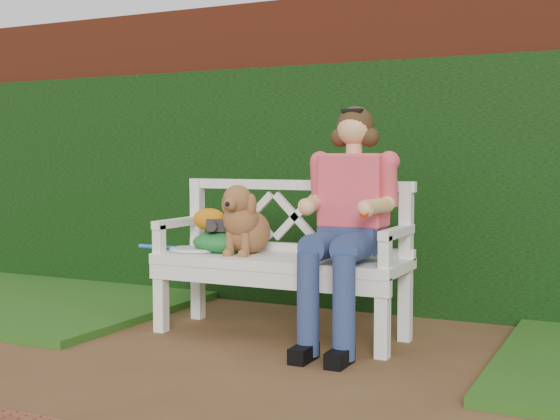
% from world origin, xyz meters
% --- Properties ---
extents(ground, '(60.00, 60.00, 0.00)m').
position_xyz_m(ground, '(0.00, 0.00, 0.00)').
color(ground, '#51331D').
extents(brick_wall, '(10.00, 0.30, 2.20)m').
position_xyz_m(brick_wall, '(0.00, 1.90, 1.10)').
color(brick_wall, maroon).
rests_on(brick_wall, ground).
extents(ivy_hedge, '(10.00, 0.18, 1.70)m').
position_xyz_m(ivy_hedge, '(0.00, 1.68, 0.85)').
color(ivy_hedge, '#164110').
rests_on(ivy_hedge, ground).
extents(grass_left, '(2.60, 2.00, 0.05)m').
position_xyz_m(grass_left, '(-2.40, 0.90, 0.03)').
color(grass_left, '#183911').
rests_on(grass_left, ground).
extents(garden_bench, '(1.60, 0.66, 0.48)m').
position_xyz_m(garden_bench, '(-0.16, 0.72, 0.24)').
color(garden_bench, white).
rests_on(garden_bench, ground).
extents(seated_woman, '(0.73, 0.85, 1.29)m').
position_xyz_m(seated_woman, '(0.29, 0.70, 0.65)').
color(seated_woman, '#F2425C').
rests_on(seated_woman, ground).
extents(dog, '(0.35, 0.43, 0.42)m').
position_xyz_m(dog, '(-0.38, 0.71, 0.69)').
color(dog, '#9A6522').
rests_on(dog, garden_bench).
extents(tennis_racket, '(0.61, 0.35, 0.03)m').
position_xyz_m(tennis_racket, '(-0.75, 0.66, 0.49)').
color(tennis_racket, silver).
rests_on(tennis_racket, garden_bench).
extents(green_bag, '(0.44, 0.38, 0.13)m').
position_xyz_m(green_bag, '(-0.55, 0.72, 0.54)').
color(green_bag, '#267622').
rests_on(green_bag, garden_bench).
extents(camera_item, '(0.14, 0.13, 0.08)m').
position_xyz_m(camera_item, '(-0.57, 0.69, 0.65)').
color(camera_item, '#282626').
rests_on(camera_item, green_bag).
extents(baseball_glove, '(0.26, 0.23, 0.14)m').
position_xyz_m(baseball_glove, '(-0.65, 0.73, 0.68)').
color(baseball_glove, '#CD6D0C').
rests_on(baseball_glove, green_bag).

